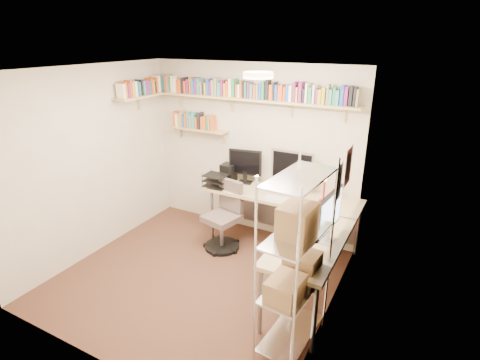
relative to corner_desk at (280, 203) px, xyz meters
name	(u,v)px	position (x,y,z in m)	size (l,w,h in m)	color
ground	(198,277)	(-0.70, -0.92, -0.80)	(3.20, 3.20, 0.00)	#4A2D20
room_shell	(192,159)	(-0.70, -0.92, 0.75)	(3.24, 3.04, 2.52)	beige
wall_shelves	(219,97)	(-1.12, 0.38, 1.23)	(3.12, 1.09, 0.80)	tan
corner_desk	(280,203)	(0.00, 0.00, 0.00)	(2.16, 2.06, 1.40)	beige
office_chair	(224,220)	(-0.77, -0.12, -0.39)	(0.53, 0.54, 0.98)	black
wire_rack	(296,257)	(0.72, -1.41, 0.20)	(0.46, 0.83, 1.84)	silver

